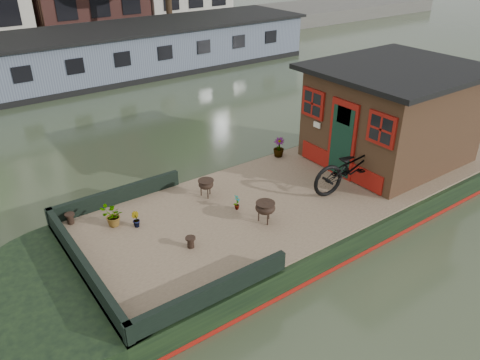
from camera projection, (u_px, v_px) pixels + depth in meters
ground at (324, 203)px, 11.55m from camera, size 120.00×120.00×0.00m
houseboat_hull at (283, 210)px, 10.74m from camera, size 14.01×4.02×0.60m
houseboat_deck at (326, 181)px, 11.26m from camera, size 11.80×3.80×0.05m
bow_bulwark at (129, 248)px, 8.55m from camera, size 3.00×4.00×0.35m
cabin at (392, 113)px, 11.80m from camera, size 4.00×3.50×2.42m
bicycle at (354, 165)px, 10.63m from camera, size 2.31×1.04×1.17m
potted_plant_a at (237, 202)px, 9.98m from camera, size 0.22×0.21×0.35m
potted_plant_b at (136, 219)px, 9.41m from camera, size 0.19×0.22×0.32m
potted_plant_c at (113, 216)px, 9.38m from camera, size 0.55×0.54×0.47m
potted_plant_d at (279, 147)px, 12.31m from camera, size 0.39×0.39×0.52m
brazier_front at (265, 212)px, 9.53m from camera, size 0.44×0.44×0.45m
brazier_rear at (206, 188)px, 10.47m from camera, size 0.42×0.42×0.41m
bollard_port at (70, 219)px, 9.52m from camera, size 0.20×0.20×0.23m
bollard_stbd at (191, 242)px, 8.80m from camera, size 0.20×0.20×0.22m
far_houseboat at (105, 55)px, 21.12m from camera, size 20.40×4.40×2.11m
quay at (62, 43)px, 26.02m from camera, size 60.00×6.00×0.90m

